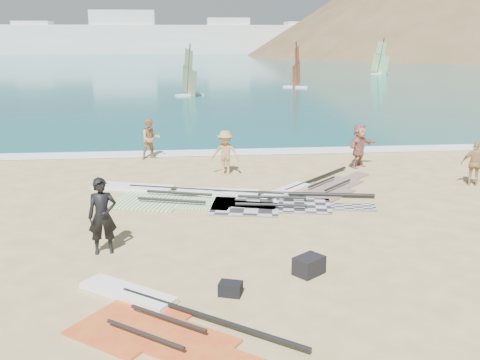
{
  "coord_description": "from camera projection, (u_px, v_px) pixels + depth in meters",
  "views": [
    {
      "loc": [
        -2.33,
        -10.81,
        5.02
      ],
      "look_at": [
        -0.87,
        4.0,
        1.0
      ],
      "focal_mm": 40.0,
      "sensor_mm": 36.0,
      "label": 1
    }
  ],
  "objects": [
    {
      "name": "ground",
      "position": [
        296.0,
        269.0,
        11.92
      ],
      "size": [
        300.0,
        300.0,
        0.0
      ],
      "primitive_type": "plane",
      "color": "tan",
      "rests_on": "ground"
    },
    {
      "name": "sea",
      "position": [
        195.0,
        56.0,
        138.74
      ],
      "size": [
        300.0,
        240.0,
        0.06
      ],
      "primitive_type": "cube",
      "color": "#0D4B5D",
      "rests_on": "ground"
    },
    {
      "name": "surf_line",
      "position": [
        241.0,
        153.0,
        23.74
      ],
      "size": [
        300.0,
        1.2,
        0.04
      ],
      "primitive_type": "cube",
      "color": "white",
      "rests_on": "ground"
    },
    {
      "name": "far_town",
      "position": [
        139.0,
        38.0,
        153.37
      ],
      "size": [
        160.0,
        8.0,
        12.0
      ],
      "color": "white",
      "rests_on": "ground"
    },
    {
      "name": "rig_grey",
      "position": [
        256.0,
        199.0,
        16.83
      ],
      "size": [
        6.38,
        3.07,
        0.2
      ],
      "rotation": [
        0.0,
        0.0,
        -0.18
      ],
      "color": "#272629",
      "rests_on": "ground"
    },
    {
      "name": "rig_green",
      "position": [
        165.0,
        195.0,
        17.31
      ],
      "size": [
        6.33,
        3.53,
        0.21
      ],
      "rotation": [
        0.0,
        0.0,
        -0.3
      ],
      "color": "#58B42A",
      "rests_on": "ground"
    },
    {
      "name": "rig_orange",
      "position": [
        313.0,
        187.0,
        18.13
      ],
      "size": [
        4.46,
        4.09,
        0.2
      ],
      "rotation": [
        0.0,
        0.0,
        0.8
      ],
      "color": "orange",
      "rests_on": "ground"
    },
    {
      "name": "rig_red",
      "position": [
        152.0,
        316.0,
        9.81
      ],
      "size": [
        4.22,
        4.05,
        0.2
      ],
      "rotation": [
        0.0,
        0.0,
        -0.65
      ],
      "color": "red",
      "rests_on": "ground"
    },
    {
      "name": "gear_bag_near",
      "position": [
        309.0,
        265.0,
        11.61
      ],
      "size": [
        0.78,
        0.74,
        0.4
      ],
      "primitive_type": "cube",
      "rotation": [
        0.0,
        0.0,
        0.65
      ],
      "color": "black",
      "rests_on": "ground"
    },
    {
      "name": "gear_bag_far",
      "position": [
        231.0,
        289.0,
        10.68
      ],
      "size": [
        0.53,
        0.44,
        0.27
      ],
      "primitive_type": "cube",
      "rotation": [
        0.0,
        0.0,
        -0.33
      ],
      "color": "black",
      "rests_on": "ground"
    },
    {
      "name": "person_wetsuit",
      "position": [
        102.0,
        216.0,
        12.57
      ],
      "size": [
        0.74,
        0.56,
        1.85
      ],
      "primitive_type": "imported",
      "rotation": [
        0.0,
        0.0,
        0.18
      ],
      "color": "black",
      "rests_on": "ground"
    },
    {
      "name": "beachgoer_left",
      "position": [
        151.0,
        139.0,
        22.38
      ],
      "size": [
        1.0,
        0.89,
        1.7
      ],
      "primitive_type": "imported",
      "rotation": [
        0.0,
        0.0,
        0.34
      ],
      "color": "#AC7F4F",
      "rests_on": "ground"
    },
    {
      "name": "beachgoer_mid",
      "position": [
        225.0,
        153.0,
        19.76
      ],
      "size": [
        1.22,
        0.93,
        1.67
      ],
      "primitive_type": "imported",
      "rotation": [
        0.0,
        0.0,
        -0.32
      ],
      "color": "#AB824F",
      "rests_on": "ground"
    },
    {
      "name": "beachgoer_back",
      "position": [
        475.0,
        164.0,
        18.37
      ],
      "size": [
        0.98,
        0.71,
        1.54
      ],
      "primitive_type": "imported",
      "rotation": [
        0.0,
        0.0,
        2.72
      ],
      "color": "tan",
      "rests_on": "ground"
    },
    {
      "name": "beachgoer_right",
      "position": [
        359.0,
        146.0,
        20.91
      ],
      "size": [
        1.58,
        1.41,
        1.74
      ],
      "primitive_type": "imported",
      "rotation": [
        0.0,
        0.0,
        0.68
      ],
      "color": "#A66557",
      "rests_on": "ground"
    },
    {
      "name": "windsurfer_left",
      "position": [
        189.0,
        81.0,
        45.77
      ],
      "size": [
        2.51,
        2.73,
        4.45
      ],
      "rotation": [
        0.0,
        0.0,
        0.43
      ],
      "color": "white",
      "rests_on": "ground"
    },
    {
      "name": "windsurfer_centre",
      "position": [
        296.0,
        74.0,
        53.07
      ],
      "size": [
        2.55,
        2.75,
        4.55
      ],
      "rotation": [
        0.0,
        0.0,
        -0.47
      ],
      "color": "white",
      "rests_on": "ground"
    },
    {
      "name": "windsurfer_right",
      "position": [
        380.0,
        64.0,
        71.71
      ],
      "size": [
        2.72,
        2.94,
        4.84
      ],
      "rotation": [
        0.0,
        0.0,
        0.46
      ],
      "color": "white",
      "rests_on": "ground"
    }
  ]
}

